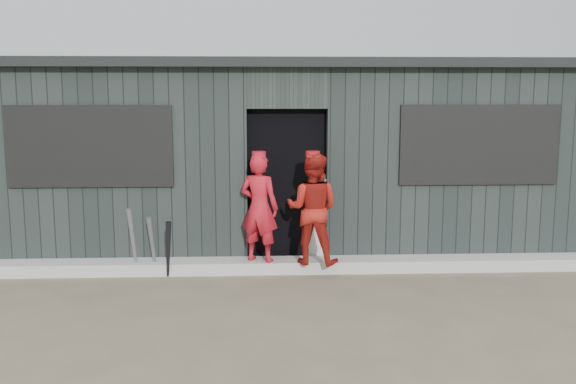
{
  "coord_description": "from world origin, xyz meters",
  "views": [
    {
      "loc": [
        -0.35,
        -5.89,
        2.2
      ],
      "look_at": [
        0.0,
        1.8,
        1.0
      ],
      "focal_mm": 40.0,
      "sensor_mm": 36.0,
      "label": 1
    }
  ],
  "objects_px": {
    "player_red_left": "(259,208)",
    "dugout": "(283,155)",
    "bat_left": "(133,242)",
    "player_red_right": "(312,209)",
    "player_grey_back": "(320,220)",
    "bat_mid": "(152,245)",
    "bat_right": "(168,249)"
  },
  "relations": [
    {
      "from": "bat_right",
      "to": "player_grey_back",
      "type": "distance_m",
      "value": 1.97
    },
    {
      "from": "bat_mid",
      "to": "player_grey_back",
      "type": "xyz_separation_m",
      "value": [
        2.08,
        0.42,
        0.21
      ]
    },
    {
      "from": "player_red_left",
      "to": "player_red_right",
      "type": "relative_size",
      "value": 0.99
    },
    {
      "from": "player_red_right",
      "to": "dugout",
      "type": "bearing_deg",
      "value": -64.74
    },
    {
      "from": "bat_left",
      "to": "dugout",
      "type": "distance_m",
      "value": 2.74
    },
    {
      "from": "player_red_left",
      "to": "dugout",
      "type": "bearing_deg",
      "value": -78.12
    },
    {
      "from": "player_red_right",
      "to": "bat_left",
      "type": "bearing_deg",
      "value": 15.0
    },
    {
      "from": "bat_left",
      "to": "player_red_left",
      "type": "bearing_deg",
      "value": 2.84
    },
    {
      "from": "player_red_left",
      "to": "player_red_right",
      "type": "distance_m",
      "value": 0.65
    },
    {
      "from": "player_red_left",
      "to": "player_grey_back",
      "type": "relative_size",
      "value": 1.16
    },
    {
      "from": "player_grey_back",
      "to": "dugout",
      "type": "bearing_deg",
      "value": -65.66
    },
    {
      "from": "bat_mid",
      "to": "bat_right",
      "type": "xyz_separation_m",
      "value": [
        0.21,
        -0.16,
        -0.01
      ]
    },
    {
      "from": "player_red_right",
      "to": "dugout",
      "type": "relative_size",
      "value": 0.16
    },
    {
      "from": "bat_mid",
      "to": "dugout",
      "type": "distance_m",
      "value": 2.58
    },
    {
      "from": "player_red_left",
      "to": "player_red_right",
      "type": "height_order",
      "value": "player_red_right"
    },
    {
      "from": "bat_left",
      "to": "bat_mid",
      "type": "relative_size",
      "value": 1.16
    },
    {
      "from": "bat_left",
      "to": "player_red_right",
      "type": "xyz_separation_m",
      "value": [
        2.16,
        -0.06,
        0.39
      ]
    },
    {
      "from": "bat_left",
      "to": "bat_right",
      "type": "bearing_deg",
      "value": -15.27
    },
    {
      "from": "bat_mid",
      "to": "dugout",
      "type": "bearing_deg",
      "value": 46.87
    },
    {
      "from": "player_red_left",
      "to": "player_red_right",
      "type": "bearing_deg",
      "value": -168.24
    },
    {
      "from": "player_red_left",
      "to": "bat_left",
      "type": "bearing_deg",
      "value": 26.2
    },
    {
      "from": "dugout",
      "to": "player_grey_back",
      "type": "bearing_deg",
      "value": -72.23
    },
    {
      "from": "player_red_left",
      "to": "player_red_right",
      "type": "xyz_separation_m",
      "value": [
        0.64,
        -0.13,
        0.01
      ]
    },
    {
      "from": "player_red_right",
      "to": "player_red_left",
      "type": "bearing_deg",
      "value": 4.88
    },
    {
      "from": "player_red_left",
      "to": "dugout",
      "type": "height_order",
      "value": "dugout"
    },
    {
      "from": "player_red_right",
      "to": "player_grey_back",
      "type": "distance_m",
      "value": 0.59
    },
    {
      "from": "bat_left",
      "to": "dugout",
      "type": "relative_size",
      "value": 0.1
    },
    {
      "from": "bat_left",
      "to": "player_red_left",
      "type": "distance_m",
      "value": 1.57
    },
    {
      "from": "dugout",
      "to": "player_red_left",
      "type": "bearing_deg",
      "value": -101.48
    },
    {
      "from": "player_red_right",
      "to": "dugout",
      "type": "xyz_separation_m",
      "value": [
        -0.29,
        1.86,
        0.47
      ]
    },
    {
      "from": "player_grey_back",
      "to": "bat_right",
      "type": "bearing_deg",
      "value": 23.91
    },
    {
      "from": "bat_left",
      "to": "player_red_left",
      "type": "height_order",
      "value": "player_red_left"
    }
  ]
}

